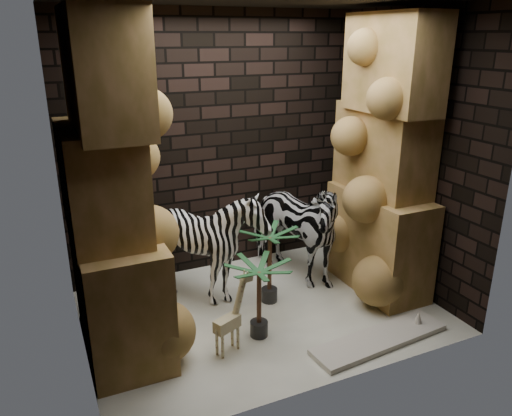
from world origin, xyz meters
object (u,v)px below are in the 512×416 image
surfboard (379,339)px  palm_back (259,300)px  palm_front (270,266)px  zebra_right (291,219)px  giraffe_toy (227,316)px  zebra_left (208,250)px

surfboard → palm_back: bearing=145.4°
palm_front → zebra_right: bearing=40.2°
zebra_right → surfboard: 1.65m
giraffe_toy → palm_back: (0.37, 0.12, 0.01)m
giraffe_toy → palm_front: 0.99m
giraffe_toy → surfboard: 1.46m
zebra_right → zebra_left: zebra_right is taller
giraffe_toy → surfboard: size_ratio=0.53×
zebra_right → palm_back: (-0.82, -0.92, -0.36)m
surfboard → zebra_left: bearing=125.2°
zebra_left → palm_front: zebra_left is taller
zebra_right → palm_front: bearing=-158.9°
palm_back → surfboard: palm_back is taller
zebra_left → zebra_right: bearing=8.2°
zebra_right → surfboard: bearing=-102.8°
zebra_left → palm_back: zebra_left is taller
giraffe_toy → palm_back: 0.38m
surfboard → zebra_right: bearing=91.5°
palm_front → palm_back: size_ratio=1.09×
palm_front → surfboard: size_ratio=0.60×
zebra_right → palm_back: 1.28m
zebra_left → giraffe_toy: zebra_left is taller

